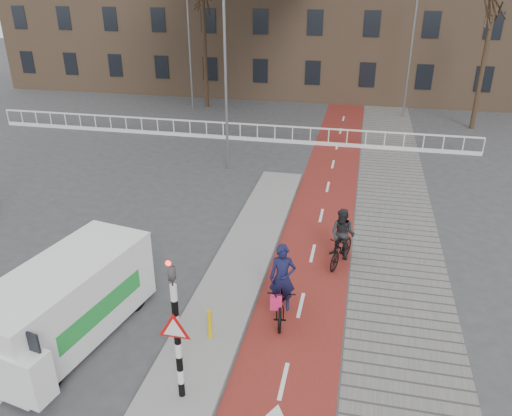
# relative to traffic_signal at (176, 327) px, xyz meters

# --- Properties ---
(ground) EXTENTS (120.00, 120.00, 0.00)m
(ground) POSITION_rel_traffic_signal_xyz_m (0.60, 2.02, -1.99)
(ground) COLOR #38383A
(ground) RESTS_ON ground
(bike_lane) EXTENTS (2.50, 60.00, 0.01)m
(bike_lane) POSITION_rel_traffic_signal_xyz_m (2.10, 12.02, -1.98)
(bike_lane) COLOR maroon
(bike_lane) RESTS_ON ground
(sidewalk) EXTENTS (3.00, 60.00, 0.01)m
(sidewalk) POSITION_rel_traffic_signal_xyz_m (4.90, 12.02, -1.98)
(sidewalk) COLOR slate
(sidewalk) RESTS_ON ground
(curb_island) EXTENTS (1.80, 16.00, 0.12)m
(curb_island) POSITION_rel_traffic_signal_xyz_m (-0.10, 6.02, -1.93)
(curb_island) COLOR gray
(curb_island) RESTS_ON ground
(traffic_signal) EXTENTS (0.80, 0.80, 3.68)m
(traffic_signal) POSITION_rel_traffic_signal_xyz_m (0.00, 0.00, 0.00)
(traffic_signal) COLOR black
(traffic_signal) RESTS_ON curb_island
(bollard) EXTENTS (0.12, 0.12, 0.81)m
(bollard) POSITION_rel_traffic_signal_xyz_m (0.04, 2.02, -1.46)
(bollard) COLOR gold
(bollard) RESTS_ON curb_island
(cyclist_near) EXTENTS (0.99, 2.18, 2.17)m
(cyclist_near) POSITION_rel_traffic_signal_xyz_m (1.64, 3.46, -1.25)
(cyclist_near) COLOR black
(cyclist_near) RESTS_ON bike_lane
(cyclist_far) EXTENTS (1.03, 1.85, 1.92)m
(cyclist_far) POSITION_rel_traffic_signal_xyz_m (3.05, 6.55, -1.19)
(cyclist_far) COLOR black
(cyclist_far) RESTS_ON bike_lane
(van) EXTENTS (2.79, 5.12, 2.08)m
(van) POSITION_rel_traffic_signal_xyz_m (-3.51, 1.42, -0.89)
(van) COLOR white
(van) RESTS_ON ground
(railing) EXTENTS (28.00, 0.10, 0.99)m
(railing) POSITION_rel_traffic_signal_xyz_m (-4.40, 19.02, -1.68)
(railing) COLOR silver
(railing) RESTS_ON ground
(tree_mid) EXTENTS (0.29, 0.29, 8.76)m
(tree_mid) POSITION_rel_traffic_signal_xyz_m (-7.68, 26.36, 2.39)
(tree_mid) COLOR #2E2114
(tree_mid) RESTS_ON ground
(tree_right) EXTENTS (0.27, 0.27, 8.15)m
(tree_right) POSITION_rel_traffic_signal_xyz_m (9.94, 24.37, 2.08)
(tree_right) COLOR #2E2114
(tree_right) RESTS_ON ground
(streetlight_near) EXTENTS (0.12, 0.12, 8.88)m
(streetlight_near) POSITION_rel_traffic_signal_xyz_m (-2.85, 14.33, 2.45)
(streetlight_near) COLOR slate
(streetlight_near) RESTS_ON ground
(streetlight_left) EXTENTS (0.12, 0.12, 8.28)m
(streetlight_left) POSITION_rel_traffic_signal_xyz_m (-8.35, 25.19, 2.15)
(streetlight_left) COLOR slate
(streetlight_left) RESTS_ON ground
(streetlight_right) EXTENTS (0.12, 0.12, 8.28)m
(streetlight_right) POSITION_rel_traffic_signal_xyz_m (5.94, 26.39, 2.15)
(streetlight_right) COLOR slate
(streetlight_right) RESTS_ON ground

